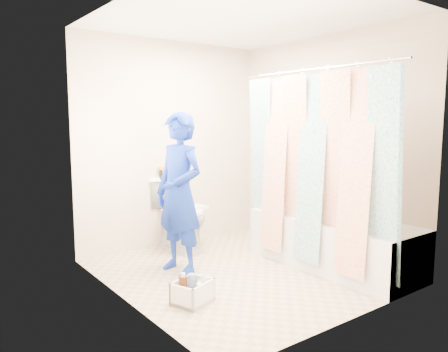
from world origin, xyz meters
TOP-DOWN VIEW (x-y plane):
  - floor at (0.00, 0.00)m, footprint 2.60×2.60m
  - ceiling at (0.00, 0.00)m, footprint 2.40×2.60m
  - wall_back at (0.00, 1.30)m, footprint 2.40×0.02m
  - wall_front at (0.00, -1.30)m, footprint 2.40×0.02m
  - wall_left at (-1.20, 0.00)m, footprint 0.02×2.60m
  - wall_right at (1.20, 0.00)m, footprint 0.02×2.60m
  - bathtub at (0.85, -0.43)m, footprint 0.70×1.75m
  - curtain_rod at (0.52, -0.43)m, footprint 0.02×1.90m
  - shower_curtain at (0.52, -0.43)m, footprint 0.06×1.75m
  - toilet at (-0.08, 1.05)m, footprint 0.53×0.85m
  - tank_lid at (-0.06, 0.92)m, footprint 0.52×0.26m
  - tank_internals at (-0.14, 1.27)m, footprint 0.20×0.07m
  - plumber at (-0.47, 0.38)m, footprint 0.47×0.63m
  - cleaning_caddy at (-0.77, -0.33)m, footprint 0.37×0.34m

SIDE VIEW (x-z plane):
  - floor at x=0.00m, z-range 0.00..0.00m
  - cleaning_caddy at x=-0.77m, z-range -0.03..0.20m
  - bathtub at x=0.85m, z-range 0.02..0.52m
  - toilet at x=-0.08m, z-range 0.00..0.83m
  - tank_lid at x=-0.06m, z-range 0.47..0.51m
  - plumber at x=-0.47m, z-range 0.00..1.56m
  - tank_internals at x=-0.14m, z-range 0.68..0.95m
  - shower_curtain at x=0.52m, z-range 0.12..1.92m
  - wall_back at x=0.00m, z-range 0.00..2.40m
  - wall_front at x=0.00m, z-range 0.00..2.40m
  - wall_left at x=-1.20m, z-range 0.00..2.40m
  - wall_right at x=1.20m, z-range 0.00..2.40m
  - curtain_rod at x=0.52m, z-range 1.94..1.96m
  - ceiling at x=0.00m, z-range 2.39..2.41m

